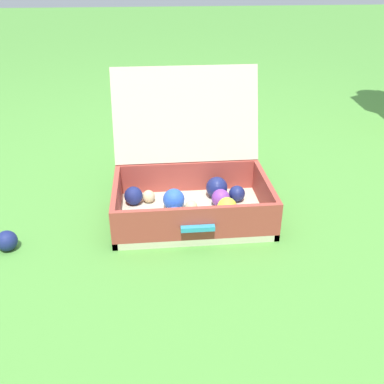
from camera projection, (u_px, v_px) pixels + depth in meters
ground_plane at (196, 206)px, 1.65m from camera, size 16.00×16.00×0.00m
open_suitcase at (191, 183)px, 1.58m from camera, size 0.56×0.51×0.49m
stray_ball_on_grass at (7, 241)px, 1.39m from camera, size 0.07×0.07×0.07m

